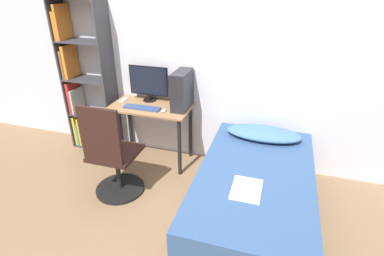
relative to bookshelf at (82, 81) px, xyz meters
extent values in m
plane|color=#846647|center=(1.42, -1.15, -0.90)|extent=(14.00, 14.00, 0.00)
cube|color=silver|center=(1.42, 0.17, 0.35)|extent=(8.00, 0.05, 2.50)
cube|color=#997047|center=(0.98, -0.11, -0.18)|extent=(0.94, 0.52, 0.02)
cylinder|color=black|center=(0.56, -0.32, -0.55)|extent=(0.04, 0.04, 0.71)
cylinder|color=black|center=(1.40, -0.32, -0.55)|extent=(0.04, 0.04, 0.71)
cylinder|color=black|center=(0.56, 0.10, -0.55)|extent=(0.04, 0.04, 0.71)
cylinder|color=black|center=(1.40, 0.10, -0.55)|extent=(0.04, 0.04, 0.71)
cube|color=#38383D|center=(-0.20, 0.00, 0.03)|extent=(0.02, 0.30, 1.87)
cube|color=#38383D|center=(0.40, 0.00, 0.03)|extent=(0.02, 0.30, 1.87)
cube|color=#38383D|center=(0.10, 0.00, -0.89)|extent=(0.58, 0.30, 0.02)
cube|color=#38383D|center=(0.10, 0.00, -0.43)|extent=(0.58, 0.30, 0.02)
cube|color=#38383D|center=(0.10, 0.00, 0.03)|extent=(0.58, 0.30, 0.02)
cube|color=#38383D|center=(0.10, 0.00, 0.50)|extent=(0.58, 0.30, 0.02)
cube|color=gold|center=(-0.16, 0.00, -0.68)|extent=(0.03, 0.25, 0.40)
cube|color=teal|center=(-0.13, 0.00, -0.73)|extent=(0.02, 0.25, 0.30)
cube|color=gold|center=(-0.10, 0.00, -0.69)|extent=(0.02, 0.25, 0.38)
cube|color=red|center=(-0.16, 0.00, -0.22)|extent=(0.04, 0.25, 0.40)
cube|color=beige|center=(-0.12, 0.00, -0.27)|extent=(0.02, 0.25, 0.31)
cube|color=brown|center=(-0.16, 0.00, 0.21)|extent=(0.03, 0.25, 0.34)
cube|color=orange|center=(-0.12, 0.00, 0.24)|extent=(0.04, 0.25, 0.40)
cube|color=orange|center=(-0.16, 0.00, 0.67)|extent=(0.03, 0.25, 0.32)
cube|color=orange|center=(-0.13, 0.00, 0.70)|extent=(0.03, 0.25, 0.39)
cylinder|color=black|center=(0.87, -0.79, -0.89)|extent=(0.52, 0.52, 0.03)
cylinder|color=black|center=(0.87, -0.79, -0.66)|extent=(0.05, 0.05, 0.42)
cube|color=black|center=(0.87, -0.79, -0.43)|extent=(0.45, 0.45, 0.04)
cube|color=black|center=(0.87, -0.99, -0.13)|extent=(0.41, 0.04, 0.56)
cube|color=#4C3D2D|center=(2.28, -0.77, -0.79)|extent=(1.04, 1.85, 0.23)
cube|color=#33517F|center=(2.28, -0.77, -0.53)|extent=(1.01, 1.81, 0.28)
ellipsoid|color=teal|center=(2.28, -0.11, -0.33)|extent=(0.79, 0.36, 0.11)
cube|color=silver|center=(2.24, -1.05, -0.38)|extent=(0.24, 0.32, 0.01)
cylinder|color=black|center=(0.89, 0.05, -0.17)|extent=(0.16, 0.16, 0.01)
cylinder|color=black|center=(0.89, 0.05, -0.13)|extent=(0.04, 0.04, 0.07)
cube|color=black|center=(0.89, 0.05, 0.07)|extent=(0.49, 0.01, 0.35)
cube|color=black|center=(0.89, 0.05, 0.07)|extent=(0.46, 0.01, 0.33)
cube|color=#33477A|center=(0.91, -0.21, -0.16)|extent=(0.43, 0.11, 0.02)
cube|color=#232328|center=(1.34, -0.05, 0.04)|extent=(0.16, 0.36, 0.43)
ellipsoid|color=silver|center=(1.18, -0.21, -0.16)|extent=(0.06, 0.09, 0.02)
cube|color=#B7B7BC|center=(0.59, -0.04, -0.17)|extent=(0.07, 0.14, 0.01)
camera|label=1|loc=(2.38, -3.05, 1.18)|focal=28.00mm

